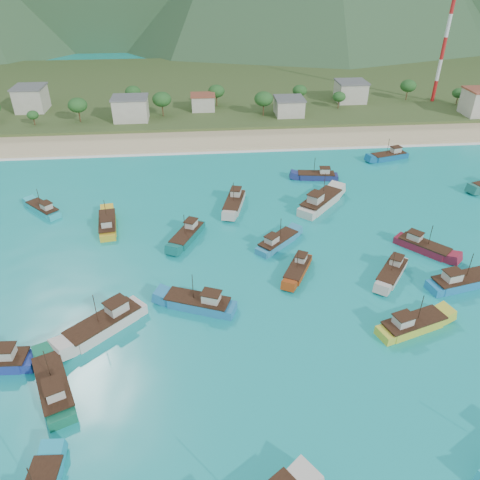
{
  "coord_description": "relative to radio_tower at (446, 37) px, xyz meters",
  "views": [
    {
      "loc": [
        -9.81,
        -53.83,
        47.99
      ],
      "look_at": [
        -3.2,
        18.0,
        3.0
      ],
      "focal_mm": 35.0,
      "sensor_mm": 36.0,
      "label": 1
    }
  ],
  "objects": [
    {
      "name": "ground",
      "position": [
        -74.48,
        -108.0,
        -22.88
      ],
      "size": [
        600.0,
        600.0,
        0.0
      ],
      "primitive_type": "plane",
      "color": "#0D9995",
      "rests_on": "ground"
    },
    {
      "name": "beach",
      "position": [
        -74.48,
        -29.0,
        -22.88
      ],
      "size": [
        400.0,
        18.0,
        1.2
      ],
      "primitive_type": "cube",
      "color": "beige",
      "rests_on": "ground"
    },
    {
      "name": "land",
      "position": [
        -74.48,
        32.0,
        -22.88
      ],
      "size": [
        400.0,
        110.0,
        2.4
      ],
      "primitive_type": "cube",
      "color": "#385123",
      "rests_on": "ground"
    },
    {
      "name": "surf_line",
      "position": [
        -74.48,
        -38.5,
        -22.88
      ],
      "size": [
        400.0,
        2.5,
        0.08
      ],
      "primitive_type": "cube",
      "color": "white",
      "rests_on": "ground"
    },
    {
      "name": "village",
      "position": [
        -60.83,
        -6.32,
        -18.02
      ],
      "size": [
        215.1,
        30.24,
        7.81
      ],
      "color": "beige",
      "rests_on": "ground"
    },
    {
      "name": "vegetation",
      "position": [
        -74.14,
        -4.86,
        -17.7
      ],
      "size": [
        272.97,
        25.34,
        8.45
      ],
      "color": "#235623",
      "rests_on": "ground"
    },
    {
      "name": "radio_tower",
      "position": [
        0.0,
        0.0,
        0.0
      ],
      "size": [
        1.2,
        1.2,
        42.57
      ],
      "color": "red",
      "rests_on": "ground"
    },
    {
      "name": "boat_0",
      "position": [
        -41.95,
        -103.13,
        -22.05
      ],
      "size": [
        11.89,
        5.76,
        6.76
      ],
      "rotation": [
        0.0,
        0.0,
        4.93
      ],
      "color": "#1975B4",
      "rests_on": "ground"
    },
    {
      "name": "boat_1",
      "position": [
        -70.32,
        -87.79,
        -22.2
      ],
      "size": [
        9.25,
        9.01,
        5.89
      ],
      "rotation": [
        0.0,
        0.0,
        5.47
      ],
      "color": "teal",
      "rests_on": "ground"
    },
    {
      "name": "boat_4",
      "position": [
        -103.42,
        -78.18,
        -22.13
      ],
      "size": [
        4.71,
        11.03,
        6.31
      ],
      "rotation": [
        0.0,
        0.0,
        0.15
      ],
      "color": "gold",
      "rests_on": "ground"
    },
    {
      "name": "boat_6",
      "position": [
        -87.41,
        -83.73,
        -22.17
      ],
      "size": [
        7.24,
        10.6,
        6.09
      ],
      "rotation": [
        0.0,
        0.0,
        2.69
      ],
      "color": "#0E625D",
      "rests_on": "ground"
    },
    {
      "name": "boat_7",
      "position": [
        -54.2,
        -112.51,
        -22.09
      ],
      "size": [
        11.45,
        6.51,
        6.49
      ],
      "rotation": [
        0.0,
        0.0,
        5.03
      ],
      "color": "gold",
      "rests_on": "ground"
    },
    {
      "name": "boat_8",
      "position": [
        -77.21,
        -71.2,
        -22.09
      ],
      "size": [
        6.0,
        11.5,
        6.52
      ],
      "rotation": [
        0.0,
        0.0,
        2.88
      ],
      "color": "#B8AFA7",
      "rests_on": "ground"
    },
    {
      "name": "boat_9",
      "position": [
        -99.35,
        -108.33,
        -21.92
      ],
      "size": [
        11.81,
        11.26,
        7.45
      ],
      "rotation": [
        0.0,
        0.0,
        2.31
      ],
      "color": "beige",
      "rests_on": "ground"
    },
    {
      "name": "boat_10",
      "position": [
        -43.51,
        -91.97,
        -22.16
      ],
      "size": [
        9.18,
        9.79,
        6.13
      ],
      "rotation": [
        0.0,
        0.0,
        3.87
      ],
      "color": "maroon",
      "rests_on": "ground"
    },
    {
      "name": "boat_12",
      "position": [
        -33.65,
        -47.78,
        -22.15
      ],
      "size": [
        10.91,
        5.82,
        6.18
      ],
      "rotation": [
        0.0,
        0.0,
        1.85
      ],
      "color": "#0D5A8D",
      "rests_on": "ground"
    },
    {
      "name": "boat_13",
      "position": [
        -118.12,
        -70.14,
        -22.24
      ],
      "size": [
        8.78,
        8.9,
        5.7
      ],
      "rotation": [
        0.0,
        0.0,
        0.77
      ],
      "color": "#22AEBB",
      "rests_on": "ground"
    },
    {
      "name": "boat_16",
      "position": [
        -85.47,
        -104.69,
        -22.06
      ],
      "size": [
        11.72,
        7.28,
        6.67
      ],
      "rotation": [
        0.0,
        0.0,
        1.19
      ],
      "color": "teal",
      "rests_on": "ground"
    },
    {
      "name": "boat_28",
      "position": [
        -58.49,
        -72.98,
        -21.83
      ],
      "size": [
        11.97,
        12.69,
        7.96
      ],
      "rotation": [
        0.0,
        0.0,
        5.55
      ],
      "color": "beige",
      "rests_on": "ground"
    },
    {
      "name": "boat_29",
      "position": [
        -52.26,
        -99.28,
        -22.22
      ],
      "size": [
        8.29,
        9.57,
        5.81
      ],
      "rotation": [
        0.0,
        0.0,
        2.49
      ],
      "color": "#BFB3AC",
      "rests_on": "ground"
    },
    {
      "name": "boat_30",
      "position": [
        -68.19,
        -96.78,
        -22.29
      ],
      "size": [
        6.69,
        9.33,
        5.4
      ],
      "rotation": [
        0.0,
        0.0,
        2.65
      ],
      "color": "#983911",
      "rests_on": "ground"
    },
    {
      "name": "boat_31",
      "position": [
        -55.88,
        -58.54,
        -22.21
      ],
      "size": [
        10.24,
        4.31,
        5.86
      ],
      "rotation": [
        0.0,
        0.0,
        1.43
      ],
      "color": "navy",
      "rests_on": "ground"
    },
    {
      "name": "boat_32",
      "position": [
        -104.06,
        -119.57,
        -22.03
      ],
      "size": [
        7.73,
        11.97,
        6.83
      ],
      "rotation": [
        0.0,
        0.0,
        0.41
      ],
      "color": "#126646",
      "rests_on": "ground"
    }
  ]
}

